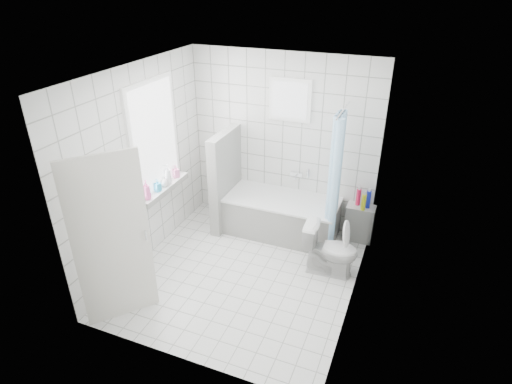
% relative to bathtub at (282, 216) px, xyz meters
% --- Properties ---
extents(ground, '(3.00, 3.00, 0.00)m').
position_rel_bathtub_xyz_m(ground, '(-0.15, -1.12, -0.29)').
color(ground, white).
rests_on(ground, ground).
extents(ceiling, '(3.00, 3.00, 0.00)m').
position_rel_bathtub_xyz_m(ceiling, '(-0.15, -1.12, 2.31)').
color(ceiling, white).
rests_on(ceiling, ground).
extents(wall_back, '(2.80, 0.02, 2.60)m').
position_rel_bathtub_xyz_m(wall_back, '(-0.15, 0.38, 1.01)').
color(wall_back, white).
rests_on(wall_back, ground).
extents(wall_front, '(2.80, 0.02, 2.60)m').
position_rel_bathtub_xyz_m(wall_front, '(-0.15, -2.62, 1.01)').
color(wall_front, white).
rests_on(wall_front, ground).
extents(wall_left, '(0.02, 3.00, 2.60)m').
position_rel_bathtub_xyz_m(wall_left, '(-1.55, -1.12, 1.01)').
color(wall_left, white).
rests_on(wall_left, ground).
extents(wall_right, '(0.02, 3.00, 2.60)m').
position_rel_bathtub_xyz_m(wall_right, '(1.25, -1.12, 1.01)').
color(wall_right, white).
rests_on(wall_right, ground).
extents(window_left, '(0.01, 0.90, 1.40)m').
position_rel_bathtub_xyz_m(window_left, '(-1.50, -0.82, 1.31)').
color(window_left, white).
rests_on(window_left, wall_left).
extents(window_back, '(0.50, 0.01, 0.50)m').
position_rel_bathtub_xyz_m(window_back, '(-0.05, 0.33, 1.66)').
color(window_back, white).
rests_on(window_back, wall_back).
extents(window_sill, '(0.18, 1.02, 0.08)m').
position_rel_bathtub_xyz_m(window_sill, '(-1.46, -0.82, 0.57)').
color(window_sill, white).
rests_on(window_sill, wall_left).
extents(door, '(0.55, 0.64, 2.00)m').
position_rel_bathtub_xyz_m(door, '(-1.14, -2.30, 0.71)').
color(door, silver).
rests_on(door, ground).
extents(bathtub, '(1.64, 0.77, 0.58)m').
position_rel_bathtub_xyz_m(bathtub, '(0.00, 0.00, 0.00)').
color(bathtub, white).
rests_on(bathtub, ground).
extents(partition_wall, '(0.15, 0.85, 1.50)m').
position_rel_bathtub_xyz_m(partition_wall, '(-0.89, -0.05, 0.46)').
color(partition_wall, white).
rests_on(partition_wall, ground).
extents(tiled_ledge, '(0.40, 0.24, 0.55)m').
position_rel_bathtub_xyz_m(tiled_ledge, '(1.11, 0.25, -0.02)').
color(tiled_ledge, white).
rests_on(tiled_ledge, ground).
extents(toilet, '(0.71, 0.43, 0.71)m').
position_rel_bathtub_xyz_m(toilet, '(0.88, -0.67, 0.06)').
color(toilet, white).
rests_on(toilet, ground).
extents(curtain_rod, '(0.02, 0.80, 0.02)m').
position_rel_bathtub_xyz_m(curtain_rod, '(0.76, -0.02, 1.71)').
color(curtain_rod, silver).
rests_on(curtain_rod, wall_back).
extents(shower_curtain, '(0.14, 0.48, 1.78)m').
position_rel_bathtub_xyz_m(shower_curtain, '(0.76, -0.16, 0.81)').
color(shower_curtain, '#54B3F7').
rests_on(shower_curtain, curtain_rod).
extents(tub_faucet, '(0.18, 0.06, 0.06)m').
position_rel_bathtub_xyz_m(tub_faucet, '(0.10, 0.33, 0.56)').
color(tub_faucet, silver).
rests_on(tub_faucet, wall_back).
extents(sill_bottles, '(0.16, 0.83, 0.29)m').
position_rel_bathtub_xyz_m(sill_bottles, '(-1.45, -0.87, 0.72)').
color(sill_bottles, white).
rests_on(sill_bottles, window_sill).
extents(ledge_bottles, '(0.21, 0.18, 0.26)m').
position_rel_bathtub_xyz_m(ledge_bottles, '(1.12, 0.24, 0.38)').
color(ledge_bottles, '#D1D916').
rests_on(ledge_bottles, tiled_ledge).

